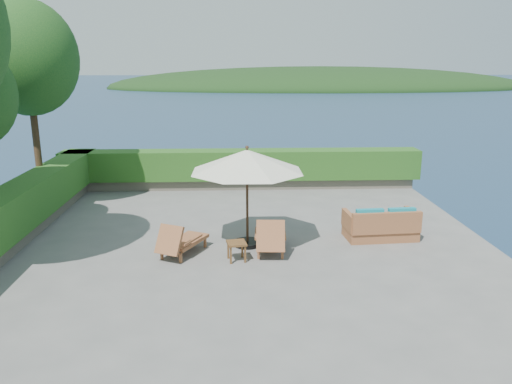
{
  "coord_description": "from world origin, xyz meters",
  "views": [
    {
      "loc": [
        -0.22,
        -11.46,
        4.29
      ],
      "look_at": [
        0.3,
        0.8,
        1.1
      ],
      "focal_mm": 35.0,
      "sensor_mm": 36.0,
      "label": 1
    }
  ],
  "objects_px": {
    "lounge_left": "(181,241)",
    "lounge_right": "(270,237)",
    "patio_umbrella": "(247,162)",
    "side_table": "(237,245)",
    "wicker_loveseat": "(381,226)"
  },
  "relations": [
    {
      "from": "lounge_right",
      "to": "patio_umbrella",
      "type": "bearing_deg",
      "value": 142.58
    },
    {
      "from": "lounge_left",
      "to": "lounge_right",
      "type": "distance_m",
      "value": 2.06
    },
    {
      "from": "lounge_left",
      "to": "side_table",
      "type": "xyz_separation_m",
      "value": [
        1.27,
        -0.38,
        0.01
      ]
    },
    {
      "from": "lounge_left",
      "to": "wicker_loveseat",
      "type": "height_order",
      "value": "wicker_loveseat"
    },
    {
      "from": "patio_umbrella",
      "to": "wicker_loveseat",
      "type": "bearing_deg",
      "value": 5.27
    },
    {
      "from": "side_table",
      "to": "wicker_loveseat",
      "type": "xyz_separation_m",
      "value": [
        3.62,
        1.27,
        -0.02
      ]
    },
    {
      "from": "lounge_left",
      "to": "lounge_right",
      "type": "xyz_separation_m",
      "value": [
        2.06,
        0.13,
        0.03
      ]
    },
    {
      "from": "wicker_loveseat",
      "to": "lounge_right",
      "type": "bearing_deg",
      "value": -169.26
    },
    {
      "from": "side_table",
      "to": "wicker_loveseat",
      "type": "bearing_deg",
      "value": 19.29
    },
    {
      "from": "patio_umbrella",
      "to": "lounge_right",
      "type": "relative_size",
      "value": 2.24
    },
    {
      "from": "patio_umbrella",
      "to": "side_table",
      "type": "height_order",
      "value": "patio_umbrella"
    },
    {
      "from": "patio_umbrella",
      "to": "lounge_right",
      "type": "bearing_deg",
      "value": -40.66
    },
    {
      "from": "patio_umbrella",
      "to": "wicker_loveseat",
      "type": "xyz_separation_m",
      "value": [
        3.35,
        0.31,
        -1.73
      ]
    },
    {
      "from": "patio_umbrella",
      "to": "lounge_right",
      "type": "xyz_separation_m",
      "value": [
        0.52,
        -0.45,
        -1.69
      ]
    },
    {
      "from": "side_table",
      "to": "lounge_right",
      "type": "bearing_deg",
      "value": 32.96
    }
  ]
}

